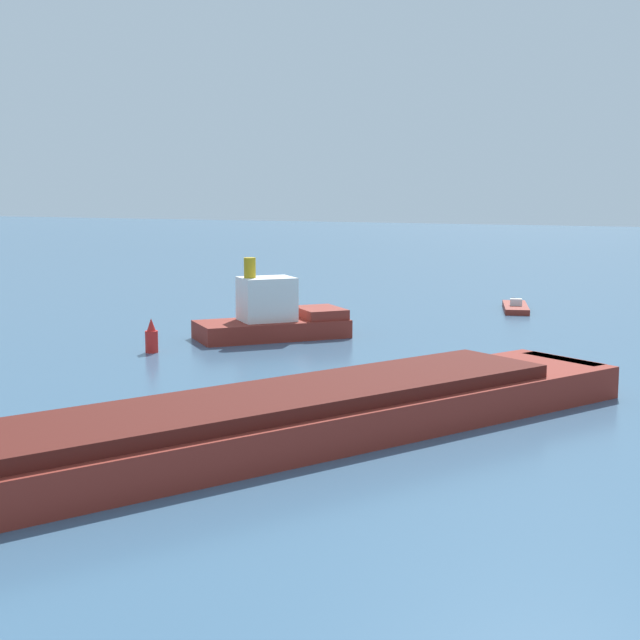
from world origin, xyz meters
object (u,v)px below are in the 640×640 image
fishing_skiff (516,307)px  cargo_barge (174,436)px  channel_buoy_red (152,338)px  tugboat (274,318)px

fishing_skiff → cargo_barge: bearing=-93.0°
channel_buoy_red → tugboat: bearing=61.0°
channel_buoy_red → cargo_barge: bearing=-54.3°
fishing_skiff → channel_buoy_red: size_ratio=3.24×
cargo_barge → tugboat: bearing=109.1°
tugboat → channel_buoy_red: (-3.96, -7.15, -0.42)m
tugboat → fishing_skiff: bearing=59.7°
fishing_skiff → channel_buoy_red: (-14.67, -25.47, 0.58)m
cargo_barge → channel_buoy_red: (-12.43, 17.32, -0.18)m
fishing_skiff → channel_buoy_red: 29.40m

